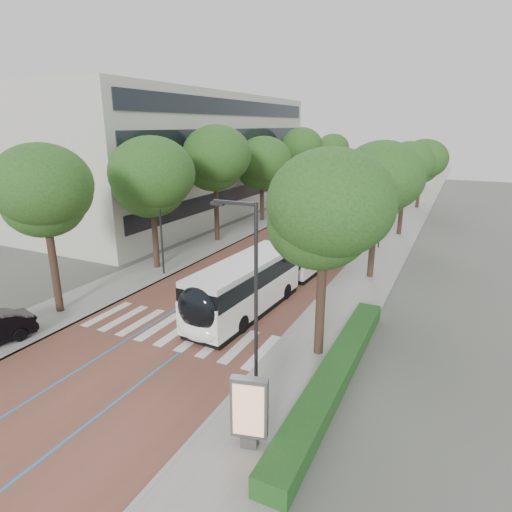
{
  "coord_description": "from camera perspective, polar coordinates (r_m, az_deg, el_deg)",
  "views": [
    {
      "loc": [
        13.0,
        -15.77,
        10.58
      ],
      "look_at": [
        1.36,
        8.2,
        2.4
      ],
      "focal_mm": 30.0,
      "sensor_mm": 36.0,
      "label": 1
    }
  ],
  "objects": [
    {
      "name": "bus_queued_0",
      "position": [
        42.85,
        10.47,
        4.72
      ],
      "size": [
        2.57,
        12.4,
        3.2
      ],
      "rotation": [
        0.0,
        0.0,
        0.0
      ],
      "color": "white",
      "rests_on": "ground"
    },
    {
      "name": "lead_bus",
      "position": [
        27.93,
        2.62,
        -1.65
      ],
      "size": [
        3.68,
        18.52,
        3.2
      ],
      "rotation": [
        0.0,
        0.0,
        -0.06
      ],
      "color": "black",
      "rests_on": "ground"
    },
    {
      "name": "zebra_crossing",
      "position": [
        23.59,
        -10.38,
        -9.81
      ],
      "size": [
        10.55,
        3.6,
        0.01
      ],
      "color": "silver",
      "rests_on": "ground"
    },
    {
      "name": "streetlight_near",
      "position": [
        15.4,
        -0.6,
        -4.91
      ],
      "size": [
        1.82,
        0.2,
        8.0
      ],
      "color": "#29292B",
      "rests_on": "sidewalk_right"
    },
    {
      "name": "office_building",
      "position": [
        54.62,
        -10.92,
        13.01
      ],
      "size": [
        18.11,
        40.0,
        14.0
      ],
      "color": "#B8B6AA",
      "rests_on": "ground"
    },
    {
      "name": "ground",
      "position": [
        23.02,
        -12.27,
        -10.73
      ],
      "size": [
        160.0,
        160.0,
        0.0
      ],
      "primitive_type": "plane",
      "color": "#51544C",
      "rests_on": "ground"
    },
    {
      "name": "sidewalk_right",
      "position": [
        57.02,
        20.01,
        5.41
      ],
      "size": [
        4.0,
        140.0,
        0.12
      ],
      "primitive_type": "cube",
      "color": "gray",
      "rests_on": "ground"
    },
    {
      "name": "trees_left",
      "position": [
        44.66,
        -1.56,
        12.24
      ],
      "size": [
        6.19,
        60.22,
        10.05
      ],
      "color": "black",
      "rests_on": "ground"
    },
    {
      "name": "lamp_post_left",
      "position": [
        31.17,
        -12.63,
        4.69
      ],
      "size": [
        0.14,
        0.14,
        8.0
      ],
      "primitive_type": "cylinder",
      "color": "#29292B",
      "rests_on": "sidewalk_left"
    },
    {
      "name": "road",
      "position": [
        58.23,
        12.65,
        6.2
      ],
      "size": [
        11.0,
        140.0,
        0.02
      ],
      "primitive_type": "cube",
      "color": "brown",
      "rests_on": "ground"
    },
    {
      "name": "streetlight_far",
      "position": [
        38.74,
        16.29,
        7.84
      ],
      "size": [
        1.82,
        0.2,
        8.0
      ],
      "color": "#29292B",
      "rests_on": "sidewalk_right"
    },
    {
      "name": "kerb_right",
      "position": [
        57.24,
        18.12,
        5.63
      ],
      "size": [
        0.2,
        140.0,
        0.14
      ],
      "primitive_type": "cube",
      "color": "gray",
      "rests_on": "ground"
    },
    {
      "name": "trees_right",
      "position": [
        38.82,
        18.19,
        10.06
      ],
      "size": [
        5.86,
        47.69,
        9.17
      ],
      "color": "black",
      "rests_on": "ground"
    },
    {
      "name": "lane_line_left",
      "position": [
        58.61,
        11.12,
        6.37
      ],
      "size": [
        0.12,
        126.0,
        0.01
      ],
      "primitive_type": "cube",
      "color": "#2574BA",
      "rests_on": "road"
    },
    {
      "name": "sidewalk_left",
      "position": [
        60.34,
        5.68,
        6.94
      ],
      "size": [
        4.0,
        140.0,
        0.12
      ],
      "primitive_type": "cube",
      "color": "gray",
      "rests_on": "ground"
    },
    {
      "name": "kerb_left",
      "position": [
        59.73,
        7.4,
        6.78
      ],
      "size": [
        0.2,
        140.0,
        0.14
      ],
      "primitive_type": "cube",
      "color": "gray",
      "rests_on": "ground"
    },
    {
      "name": "bus_queued_1",
      "position": [
        55.76,
        14.52,
        7.28
      ],
      "size": [
        2.69,
        12.43,
        3.2
      ],
      "rotation": [
        0.0,
        0.0,
        -0.01
      ],
      "color": "white",
      "rests_on": "ground"
    },
    {
      "name": "lane_line_right",
      "position": [
        57.9,
        14.19,
        6.04
      ],
      "size": [
        0.12,
        126.0,
        0.01
      ],
      "primitive_type": "cube",
      "color": "#2574BA",
      "rests_on": "road"
    },
    {
      "name": "ad_panel",
      "position": [
        15.12,
        -0.89,
        -19.95
      ],
      "size": [
        1.29,
        0.63,
        2.59
      ],
      "rotation": [
        0.0,
        0.0,
        0.25
      ],
      "color": "#59595B",
      "rests_on": "sidewalk_right"
    },
    {
      "name": "hedge",
      "position": [
        19.11,
        10.56,
        -15.02
      ],
      "size": [
        1.2,
        14.0,
        0.8
      ],
      "primitive_type": "cube",
      "color": "#174317",
      "rests_on": "sidewalk_right"
    }
  ]
}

